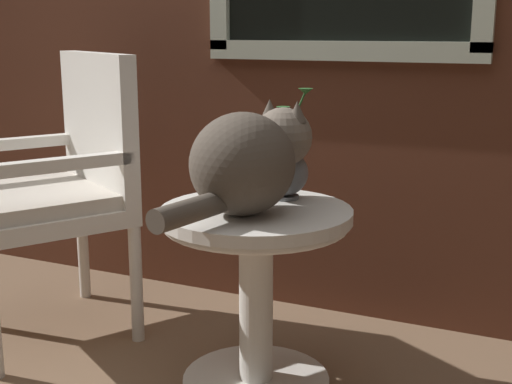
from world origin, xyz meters
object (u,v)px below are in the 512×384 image
wicker_side_table (256,268)px  pewter_vase_with_ivy (286,167)px  wicker_chair (59,182)px  cat (249,160)px

wicker_side_table → pewter_vase_with_ivy: 0.32m
wicker_chair → pewter_vase_with_ivy: bearing=2.5°
cat → pewter_vase_with_ivy: pewter_vase_with_ivy is taller
wicker_chair → pewter_vase_with_ivy: (0.85, 0.04, 0.11)m
cat → pewter_vase_with_ivy: 0.20m
cat → pewter_vase_with_ivy: bearing=80.3°
cat → pewter_vase_with_ivy: size_ratio=1.91×
wicker_side_table → wicker_chair: wicker_chair is taller
wicker_chair → pewter_vase_with_ivy: size_ratio=2.94×
wicker_side_table → pewter_vase_with_ivy: size_ratio=1.67×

